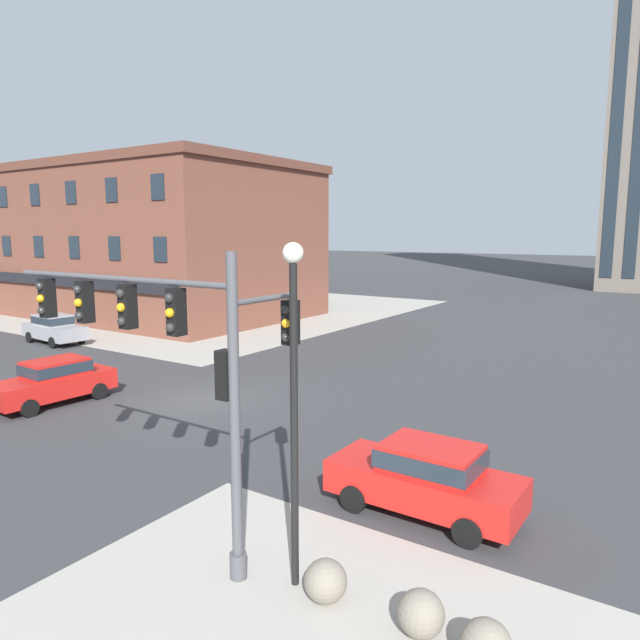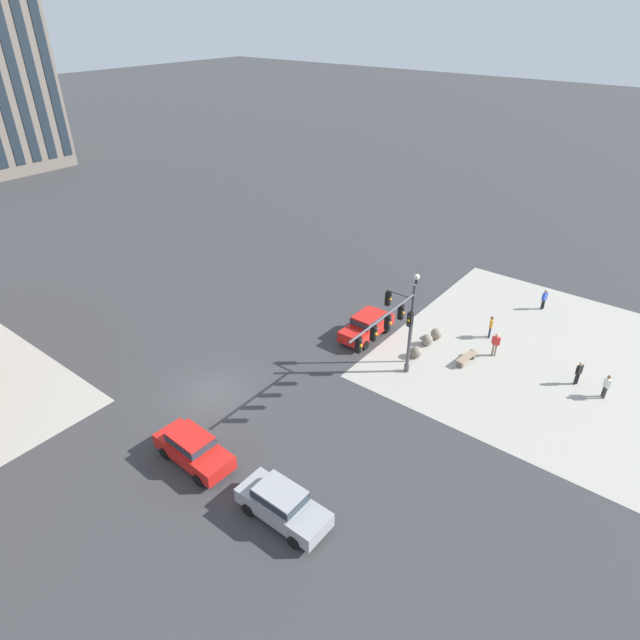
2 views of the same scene
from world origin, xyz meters
name	(u,v)px [view 2 (image 2 of 2)]	position (x,y,z in m)	size (l,w,h in m)	color
ground_plane	(213,393)	(0.00, 0.00, 0.00)	(320.00, 320.00, 0.00)	#38383A
sidewalk_corner_slab	(548,358)	(16.00, -14.50, 0.00)	(20.00, 19.00, 0.02)	#A8A399
traffic_signal_main	(395,325)	(7.33, -7.79, 4.13)	(6.67, 2.09, 6.10)	#4C4C51
bollard_sphere_curb_a	(416,352)	(10.74, -7.62, 0.38)	(0.77, 0.77, 0.77)	gray
bollard_sphere_curb_b	(427,340)	(12.49, -7.51, 0.38)	(0.77, 0.77, 0.77)	gray
bollard_sphere_curb_c	(436,334)	(13.58, -7.63, 0.38)	(0.77, 0.77, 0.77)	gray
bench_near_signal	(467,358)	(12.21, -10.50, 0.33)	(1.85, 0.70, 0.49)	#9E7F66
pedestrian_near_bench	(544,298)	(22.22, -12.04, 0.92)	(0.51, 0.33, 1.61)	black
pedestrian_at_curb	(491,325)	(15.96, -10.46, 0.96)	(0.52, 0.31, 1.68)	#232847
pedestrian_walking_east	(496,343)	(14.04, -11.58, 0.97)	(0.23, 0.55, 1.69)	gray
pedestrian_with_bag	(606,385)	(13.84, -18.37, 0.90)	(0.41, 0.42, 1.58)	#333333
pedestrian_by_lamp	(579,372)	(14.18, -16.73, 0.90)	(0.49, 0.34, 1.59)	black
street_lamp_corner_near	(413,310)	(10.00, -7.51, 3.85)	(0.36, 0.36, 6.26)	black
car_main_northbound_far	(367,325)	(10.91, -3.68, 0.92)	(4.42, 1.93, 1.68)	red
car_main_southbound_near	(193,447)	(-4.28, -3.36, 0.92)	(2.04, 4.47, 1.68)	red
car_main_southbound_far	(282,503)	(-4.14, -9.17, 0.92)	(1.91, 4.41, 1.68)	#99999E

